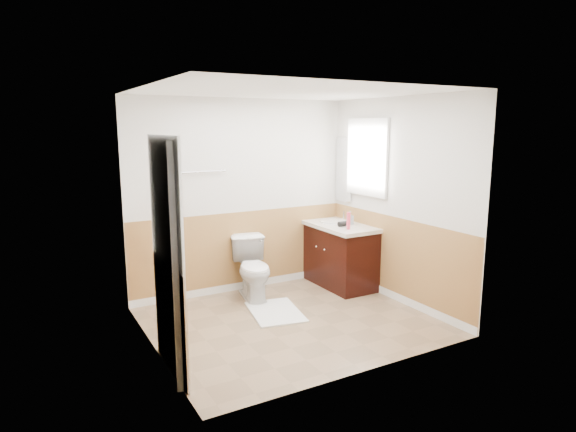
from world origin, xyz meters
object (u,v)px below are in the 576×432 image
toilet (253,269)px  vanity_cabinet (339,256)px  bath_mat (275,312)px  soap_dispenser (350,218)px  lotion_bottle (349,221)px

toilet → vanity_cabinet: size_ratio=0.70×
bath_mat → soap_dispenser: size_ratio=4.57×
vanity_cabinet → lotion_bottle: size_ratio=5.00×
bath_mat → vanity_cabinet: 1.40m
toilet → bath_mat: (0.00, -0.59, -0.37)m
vanity_cabinet → lotion_bottle: lotion_bottle is taller
bath_mat → lotion_bottle: lotion_bottle is taller
toilet → soap_dispenser: (1.37, -0.17, 0.55)m
bath_mat → vanity_cabinet: size_ratio=0.73×
vanity_cabinet → bath_mat: bearing=-158.3°
bath_mat → vanity_cabinet: (1.25, 0.50, 0.39)m
soap_dispenser → lotion_bottle: bearing=-129.7°
bath_mat → soap_dispenser: 1.71m
toilet → lotion_bottle: size_ratio=3.49×
vanity_cabinet → soap_dispenser: bearing=-31.7°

